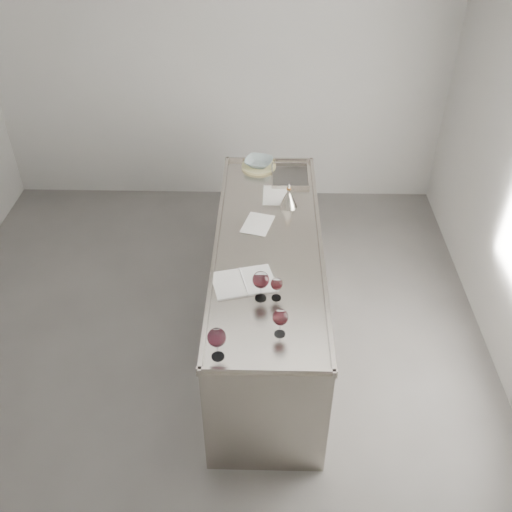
{
  "coord_description": "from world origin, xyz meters",
  "views": [
    {
      "loc": [
        0.49,
        -2.94,
        3.35
      ],
      "look_at": [
        0.42,
        0.04,
        1.02
      ],
      "focal_mm": 40.0,
      "sensor_mm": 36.0,
      "label": 1
    }
  ],
  "objects_px": {
    "counter": "(268,292)",
    "notebook": "(244,282)",
    "wine_glass_middle": "(261,280)",
    "wine_glass_right": "(280,318)",
    "ceramic_bowl": "(259,162)",
    "wine_funnel": "(288,199)",
    "wine_glass_left": "(217,338)",
    "wine_glass_small": "(277,285)"
  },
  "relations": [
    {
      "from": "wine_glass_right",
      "to": "wine_glass_small",
      "type": "distance_m",
      "value": 0.31
    },
    {
      "from": "counter",
      "to": "ceramic_bowl",
      "type": "relative_size",
      "value": 10.37
    },
    {
      "from": "wine_glass_middle",
      "to": "wine_glass_right",
      "type": "bearing_deg",
      "value": -69.18
    },
    {
      "from": "wine_glass_middle",
      "to": "wine_glass_right",
      "type": "xyz_separation_m",
      "value": [
        0.12,
        -0.31,
        -0.02
      ]
    },
    {
      "from": "counter",
      "to": "ceramic_bowl",
      "type": "bearing_deg",
      "value": 94.77
    },
    {
      "from": "wine_glass_right",
      "to": "counter",
      "type": "bearing_deg",
      "value": 94.66
    },
    {
      "from": "wine_funnel",
      "to": "wine_glass_left",
      "type": "bearing_deg",
      "value": -105.31
    },
    {
      "from": "wine_glass_middle",
      "to": "wine_glass_small",
      "type": "bearing_deg",
      "value": 2.95
    },
    {
      "from": "wine_glass_right",
      "to": "wine_funnel",
      "type": "xyz_separation_m",
      "value": [
        0.08,
        1.37,
        -0.07
      ]
    },
    {
      "from": "wine_glass_left",
      "to": "wine_glass_right",
      "type": "xyz_separation_m",
      "value": [
        0.35,
        0.18,
        -0.02
      ]
    },
    {
      "from": "wine_glass_left",
      "to": "wine_funnel",
      "type": "relative_size",
      "value": 1.0
    },
    {
      "from": "wine_glass_right",
      "to": "wine_glass_small",
      "type": "relative_size",
      "value": 1.18
    },
    {
      "from": "wine_glass_middle",
      "to": "ceramic_bowl",
      "type": "height_order",
      "value": "wine_glass_middle"
    },
    {
      "from": "counter",
      "to": "wine_glass_right",
      "type": "bearing_deg",
      "value": -85.34
    },
    {
      "from": "wine_glass_small",
      "to": "ceramic_bowl",
      "type": "relative_size",
      "value": 0.67
    },
    {
      "from": "wine_glass_left",
      "to": "notebook",
      "type": "relative_size",
      "value": 0.46
    },
    {
      "from": "counter",
      "to": "wine_glass_middle",
      "type": "bearing_deg",
      "value": -94.28
    },
    {
      "from": "wine_glass_left",
      "to": "notebook",
      "type": "bearing_deg",
      "value": 79.45
    },
    {
      "from": "notebook",
      "to": "ceramic_bowl",
      "type": "xyz_separation_m",
      "value": [
        0.07,
        1.52,
        0.04
      ]
    },
    {
      "from": "wine_glass_left",
      "to": "wine_funnel",
      "type": "distance_m",
      "value": 1.61
    },
    {
      "from": "wine_glass_right",
      "to": "notebook",
      "type": "height_order",
      "value": "wine_glass_right"
    },
    {
      "from": "wine_glass_small",
      "to": "wine_funnel",
      "type": "xyz_separation_m",
      "value": [
        0.1,
        1.06,
        -0.05
      ]
    },
    {
      "from": "wine_funnel",
      "to": "notebook",
      "type": "bearing_deg",
      "value": -108.53
    },
    {
      "from": "notebook",
      "to": "ceramic_bowl",
      "type": "bearing_deg",
      "value": 72.7
    },
    {
      "from": "wine_glass_small",
      "to": "wine_funnel",
      "type": "height_order",
      "value": "wine_funnel"
    },
    {
      "from": "wine_glass_middle",
      "to": "ceramic_bowl",
      "type": "distance_m",
      "value": 1.67
    },
    {
      "from": "wine_glass_middle",
      "to": "wine_glass_right",
      "type": "relative_size",
      "value": 1.12
    },
    {
      "from": "ceramic_bowl",
      "to": "wine_glass_small",
      "type": "bearing_deg",
      "value": -85.06
    },
    {
      "from": "wine_glass_right",
      "to": "wine_glass_middle",
      "type": "bearing_deg",
      "value": 110.82
    },
    {
      "from": "wine_glass_left",
      "to": "wine_funnel",
      "type": "xyz_separation_m",
      "value": [
        0.42,
        1.55,
        -0.08
      ]
    },
    {
      "from": "counter",
      "to": "notebook",
      "type": "relative_size",
      "value": 5.34
    },
    {
      "from": "ceramic_bowl",
      "to": "notebook",
      "type": "bearing_deg",
      "value": -92.48
    },
    {
      "from": "wine_glass_left",
      "to": "ceramic_bowl",
      "type": "xyz_separation_m",
      "value": [
        0.19,
        2.16,
        -0.1
      ]
    },
    {
      "from": "notebook",
      "to": "counter",
      "type": "bearing_deg",
      "value": 55.7
    },
    {
      "from": "wine_glass_small",
      "to": "ceramic_bowl",
      "type": "xyz_separation_m",
      "value": [
        -0.14,
        1.66,
        -0.06
      ]
    },
    {
      "from": "wine_glass_left",
      "to": "wine_funnel",
      "type": "bearing_deg",
      "value": 74.69
    },
    {
      "from": "counter",
      "to": "ceramic_bowl",
      "type": "height_order",
      "value": "ceramic_bowl"
    },
    {
      "from": "wine_glass_middle",
      "to": "notebook",
      "type": "bearing_deg",
      "value": 126.97
    },
    {
      "from": "wine_glass_left",
      "to": "wine_glass_middle",
      "type": "distance_m",
      "value": 0.54
    },
    {
      "from": "notebook",
      "to": "wine_funnel",
      "type": "bearing_deg",
      "value": 56.66
    },
    {
      "from": "wine_glass_left",
      "to": "wine_glass_right",
      "type": "distance_m",
      "value": 0.39
    },
    {
      "from": "wine_glass_middle",
      "to": "wine_glass_right",
      "type": "height_order",
      "value": "wine_glass_middle"
    }
  ]
}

